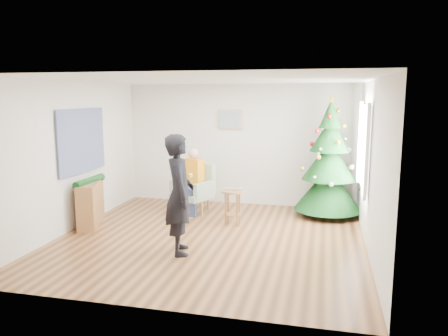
% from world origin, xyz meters
% --- Properties ---
extents(floor, '(5.00, 5.00, 0.00)m').
position_xyz_m(floor, '(0.00, 0.00, 0.00)').
color(floor, brown).
rests_on(floor, ground).
extents(ceiling, '(5.00, 5.00, 0.00)m').
position_xyz_m(ceiling, '(0.00, 0.00, 2.60)').
color(ceiling, white).
rests_on(ceiling, wall_back).
extents(wall_back, '(5.00, 0.00, 5.00)m').
position_xyz_m(wall_back, '(0.00, 2.50, 1.30)').
color(wall_back, silver).
rests_on(wall_back, floor).
extents(wall_front, '(5.00, 0.00, 5.00)m').
position_xyz_m(wall_front, '(0.00, -2.50, 1.30)').
color(wall_front, silver).
rests_on(wall_front, floor).
extents(wall_left, '(0.00, 5.00, 5.00)m').
position_xyz_m(wall_left, '(-2.50, 0.00, 1.30)').
color(wall_left, silver).
rests_on(wall_left, floor).
extents(wall_right, '(0.00, 5.00, 5.00)m').
position_xyz_m(wall_right, '(2.50, 0.00, 1.30)').
color(wall_right, silver).
rests_on(wall_right, floor).
extents(window_panel, '(0.04, 1.30, 1.40)m').
position_xyz_m(window_panel, '(2.47, 1.00, 1.50)').
color(window_panel, white).
rests_on(window_panel, wall_right).
extents(curtains, '(0.05, 1.75, 1.50)m').
position_xyz_m(curtains, '(2.44, 1.00, 1.50)').
color(curtains, white).
rests_on(curtains, wall_right).
extents(christmas_tree, '(1.31, 1.31, 2.37)m').
position_xyz_m(christmas_tree, '(1.90, 1.91, 1.07)').
color(christmas_tree, '#3F2816').
rests_on(christmas_tree, floor).
extents(stool, '(0.43, 0.43, 0.65)m').
position_xyz_m(stool, '(0.20, 0.88, 0.33)').
color(stool, brown).
rests_on(stool, floor).
extents(laptop, '(0.38, 0.26, 0.03)m').
position_xyz_m(laptop, '(0.20, 0.88, 0.67)').
color(laptop, silver).
rests_on(laptop, stool).
extents(armchair, '(0.91, 0.90, 0.99)m').
position_xyz_m(armchair, '(-0.76, 1.57, 0.36)').
color(armchair, '#8CA686').
rests_on(armchair, floor).
extents(seated_person, '(0.53, 0.67, 1.30)m').
position_xyz_m(seated_person, '(-0.78, 1.53, 0.66)').
color(seated_person, navy).
rests_on(seated_person, armchair).
extents(standing_man, '(0.65, 0.77, 1.81)m').
position_xyz_m(standing_man, '(-0.27, -0.73, 0.90)').
color(standing_man, black).
rests_on(standing_man, floor).
extents(game_controller, '(0.08, 0.13, 0.04)m').
position_xyz_m(game_controller, '(-0.08, -0.76, 1.20)').
color(game_controller, white).
rests_on(game_controller, standing_man).
extents(console, '(0.60, 1.04, 0.80)m').
position_xyz_m(console, '(-2.33, 0.26, 0.40)').
color(console, brown).
rests_on(console, floor).
extents(garland, '(0.14, 0.90, 0.14)m').
position_xyz_m(garland, '(-2.33, 0.26, 0.82)').
color(garland, black).
rests_on(garland, console).
extents(tapestry, '(0.03, 1.50, 1.15)m').
position_xyz_m(tapestry, '(-2.46, 0.30, 1.55)').
color(tapestry, black).
rests_on(tapestry, wall_left).
extents(framed_picture, '(0.52, 0.05, 0.42)m').
position_xyz_m(framed_picture, '(-0.20, 2.46, 1.85)').
color(framed_picture, tan).
rests_on(framed_picture, wall_back).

